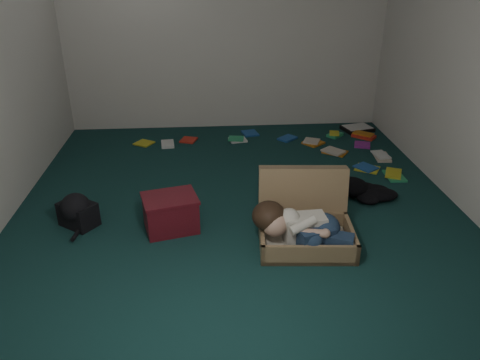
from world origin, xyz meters
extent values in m
plane|color=#123433|center=(0.00, 0.00, 0.00)|extent=(4.50, 4.50, 0.00)
plane|color=silver|center=(0.00, 2.25, 1.30)|extent=(4.50, 0.00, 4.50)
plane|color=silver|center=(0.00, -2.25, 1.30)|extent=(4.50, 0.00, 4.50)
cube|color=#8C714D|center=(0.48, -0.67, 0.08)|extent=(0.76, 0.57, 0.17)
cube|color=silver|center=(0.48, -0.67, 0.04)|extent=(0.70, 0.51, 0.02)
cube|color=#8C714D|center=(0.51, -0.33, 0.26)|extent=(0.74, 0.28, 0.53)
cube|color=silver|center=(0.46, -0.69, 0.18)|extent=(0.32, 0.20, 0.23)
sphere|color=tan|center=(0.22, -0.70, 0.24)|extent=(0.20, 0.20, 0.20)
ellipsoid|color=black|center=(0.19, -0.64, 0.27)|extent=(0.26, 0.27, 0.23)
ellipsoid|color=navy|center=(0.61, -0.69, 0.18)|extent=(0.24, 0.27, 0.23)
cube|color=navy|center=(0.52, -0.80, 0.17)|extent=(0.30, 0.21, 0.15)
cube|color=navy|center=(0.68, -0.82, 0.14)|extent=(0.28, 0.21, 0.11)
sphere|color=white|center=(0.78, -0.80, 0.12)|extent=(0.11, 0.11, 0.11)
sphere|color=white|center=(0.77, -0.87, 0.11)|extent=(0.10, 0.10, 0.10)
cylinder|color=tan|center=(0.50, -0.83, 0.22)|extent=(0.19, 0.08, 0.07)
cube|color=#57111A|center=(-0.59, -0.32, 0.14)|extent=(0.48, 0.42, 0.28)
cube|color=#57111A|center=(-0.59, -0.32, 0.29)|extent=(0.51, 0.44, 0.02)
cube|color=black|center=(1.70, 1.95, 0.02)|extent=(0.43, 0.36, 0.05)
cube|color=white|center=(1.70, 1.95, 0.05)|extent=(0.38, 0.32, 0.01)
cube|color=gold|center=(-1.03, 1.67, 0.01)|extent=(0.22, 0.16, 0.02)
cube|color=red|center=(-0.49, 1.73, 0.01)|extent=(0.27, 0.26, 0.02)
cube|color=silver|center=(0.11, 1.69, 0.01)|extent=(0.22, 0.26, 0.02)
cube|color=#1C4F9B|center=(0.73, 1.70, 0.01)|extent=(0.23, 0.26, 0.02)
cube|color=orange|center=(1.02, 1.52, 0.01)|extent=(0.27, 0.26, 0.02)
cube|color=#2A9B60|center=(1.35, 1.75, 0.01)|extent=(0.23, 0.18, 0.02)
cube|color=#942593|center=(1.59, 1.40, 0.01)|extent=(0.27, 0.27, 0.02)
cube|color=beige|center=(1.70, 1.02, 0.01)|extent=(0.20, 0.25, 0.02)
cube|color=gold|center=(1.44, 0.74, 0.01)|extent=(0.24, 0.27, 0.02)
cube|color=red|center=(1.70, 1.68, 0.01)|extent=(0.27, 0.25, 0.02)
cube|color=silver|center=(-0.74, 1.60, 0.01)|extent=(0.24, 0.20, 0.02)
cube|color=#1C4F9B|center=(0.29, 1.92, 0.01)|extent=(0.27, 0.27, 0.02)
cube|color=orange|center=(1.21, 1.22, 0.01)|extent=(0.19, 0.24, 0.02)
cube|color=#2A9B60|center=(1.66, 0.53, 0.01)|extent=(0.25, 0.27, 0.02)
camera|label=1|loc=(-0.27, -3.71, 2.08)|focal=35.00mm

